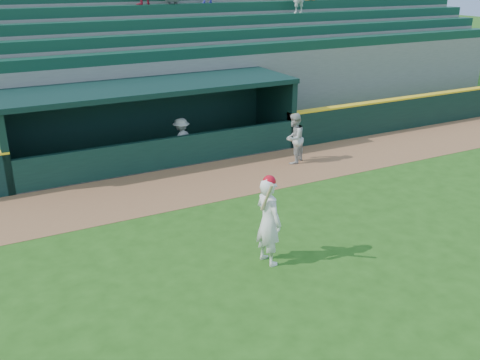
{
  "coord_description": "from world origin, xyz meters",
  "views": [
    {
      "loc": [
        -5.3,
        -8.58,
        5.78
      ],
      "look_at": [
        0.0,
        1.6,
        1.3
      ],
      "focal_mm": 40.0,
      "sensor_mm": 36.0,
      "label": 1
    }
  ],
  "objects": [
    {
      "name": "warning_track",
      "position": [
        0.0,
        4.9,
        0.01
      ],
      "size": [
        40.0,
        3.0,
        0.01
      ],
      "primitive_type": "cube",
      "color": "brown",
      "rests_on": "ground"
    },
    {
      "name": "field_wall_right",
      "position": [
        12.25,
        6.55,
        0.6
      ],
      "size": [
        15.5,
        0.3,
        1.2
      ],
      "primitive_type": "cube",
      "color": "black",
      "rests_on": "ground"
    },
    {
      "name": "stands",
      "position": [
        -0.01,
        12.57,
        2.4
      ],
      "size": [
        34.5,
        6.25,
        7.59
      ],
      "color": "slate",
      "rests_on": "ground"
    },
    {
      "name": "wall_stripe_right",
      "position": [
        12.25,
        6.55,
        1.23
      ],
      "size": [
        15.5,
        0.32,
        0.06
      ],
      "primitive_type": "cube",
      "color": "yellow",
      "rests_on": "field_wall_right"
    },
    {
      "name": "dugout_player_front",
      "position": [
        3.79,
        5.14,
        0.82
      ],
      "size": [
        1.01,
        0.96,
        1.64
      ],
      "primitive_type": "imported",
      "rotation": [
        0.0,
        0.0,
        3.74
      ],
      "color": "#ACACA6",
      "rests_on": "ground"
    },
    {
      "name": "ground",
      "position": [
        0.0,
        0.0,
        0.0
      ],
      "size": [
        120.0,
        120.0,
        0.0
      ],
      "primitive_type": "plane",
      "color": "#214D13",
      "rests_on": "ground"
    },
    {
      "name": "dugout",
      "position": [
        0.0,
        8.0,
        1.36
      ],
      "size": [
        9.4,
        2.8,
        2.46
      ],
      "color": "slate",
      "rests_on": "ground"
    },
    {
      "name": "dugout_player_inside",
      "position": [
        0.64,
        6.91,
        0.73
      ],
      "size": [
        1.07,
        0.85,
        1.45
      ],
      "primitive_type": "imported",
      "rotation": [
        0.0,
        0.0,
        3.52
      ],
      "color": "#A0A09B",
      "rests_on": "ground"
    },
    {
      "name": "batter_at_plate",
      "position": [
        -0.16,
        0.01,
        0.99
      ],
      "size": [
        0.56,
        0.87,
        1.99
      ],
      "color": "silver",
      "rests_on": "ground"
    }
  ]
}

